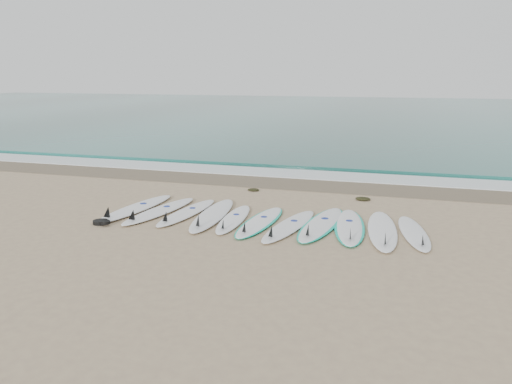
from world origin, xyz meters
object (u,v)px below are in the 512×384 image
(surfboard_10, at_px, (414,233))
(leash_coil, at_px, (102,222))
(surfboard_5, at_px, (259,222))
(surfboard_0, at_px, (134,208))

(surfboard_10, height_order, leash_coil, surfboard_10)
(surfboard_10, bearing_deg, surfboard_5, 172.68)
(surfboard_0, xyz_separation_m, surfboard_10, (6.44, -0.06, -0.01))
(surfboard_0, bearing_deg, leash_coil, -88.99)
(surfboard_5, bearing_deg, surfboard_0, -178.98)
(surfboard_5, distance_m, surfboard_10, 3.25)
(surfboard_0, relative_size, surfboard_10, 1.18)
(surfboard_0, height_order, surfboard_10, surfboard_0)
(surfboard_0, relative_size, surfboard_5, 1.12)
(surfboard_0, height_order, surfboard_5, surfboard_0)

